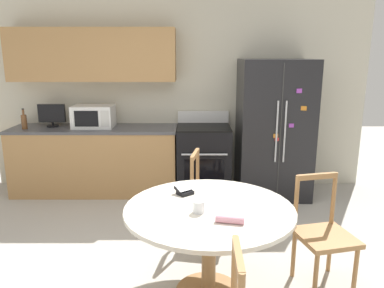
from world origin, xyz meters
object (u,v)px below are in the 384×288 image
(candle_glass, at_px, (199,207))
(countertop_tv, at_px, (52,115))
(dining_chair_right, at_px, (323,235))
(wallet, at_px, (184,191))
(oven_range, at_px, (203,159))
(refrigerator, at_px, (274,129))
(microwave, at_px, (94,116))
(counter_bottle, at_px, (24,121))
(dining_chair_far, at_px, (210,197))

(candle_glass, bearing_deg, countertop_tv, 128.53)
(dining_chair_right, bearing_deg, wallet, -20.31)
(candle_glass, bearing_deg, oven_range, 87.41)
(oven_range, bearing_deg, refrigerator, -3.65)
(microwave, relative_size, counter_bottle, 1.96)
(counter_bottle, height_order, dining_chair_far, counter_bottle)
(oven_range, height_order, dining_chair_right, oven_range)
(microwave, relative_size, wallet, 3.02)
(microwave, xyz_separation_m, wallet, (1.24, -2.01, -0.28))
(counter_bottle, height_order, candle_glass, counter_bottle)
(counter_bottle, bearing_deg, oven_range, 1.96)
(counter_bottle, height_order, dining_chair_right, counter_bottle)
(microwave, bearing_deg, candle_glass, -60.31)
(oven_range, xyz_separation_m, candle_glass, (-0.11, -2.33, 0.30))
(oven_range, bearing_deg, countertop_tv, 177.64)
(counter_bottle, xyz_separation_m, wallet, (2.11, -1.88, -0.24))
(microwave, relative_size, countertop_tv, 1.49)
(countertop_tv, bearing_deg, dining_chair_far, -33.81)
(wallet, bearing_deg, dining_chair_far, 69.33)
(refrigerator, distance_m, oven_range, 1.01)
(refrigerator, height_order, dining_chair_far, refrigerator)
(dining_chair_far, relative_size, candle_glass, 10.25)
(dining_chair_right, bearing_deg, counter_bottle, -45.17)
(refrigerator, bearing_deg, dining_chair_right, -90.24)
(refrigerator, xyz_separation_m, countertop_tv, (-2.94, 0.14, 0.17))
(countertop_tv, relative_size, dining_chair_far, 0.39)
(microwave, xyz_separation_m, dining_chair_far, (1.49, -1.34, -0.61))
(refrigerator, height_order, microwave, refrigerator)
(candle_glass, relative_size, wallet, 0.51)
(countertop_tv, height_order, dining_chair_far, countertop_tv)
(dining_chair_far, bearing_deg, candle_glass, 2.50)
(oven_range, distance_m, dining_chair_far, 1.30)
(dining_chair_right, bearing_deg, oven_range, -79.88)
(countertop_tv, xyz_separation_m, dining_chair_right, (2.93, -2.18, -0.63))
(countertop_tv, distance_m, counter_bottle, 0.35)
(oven_range, relative_size, dining_chair_right, 1.20)
(countertop_tv, distance_m, dining_chair_right, 3.71)
(candle_glass, distance_m, wallet, 0.39)
(refrigerator, bearing_deg, oven_range, 176.35)
(refrigerator, xyz_separation_m, counter_bottle, (-3.25, -0.02, 0.11))
(dining_chair_far, bearing_deg, wallet, -10.67)
(countertop_tv, bearing_deg, dining_chair_right, -36.68)
(refrigerator, height_order, wallet, refrigerator)
(dining_chair_far, bearing_deg, refrigerator, 154.43)
(oven_range, bearing_deg, counter_bottle, -178.04)
(microwave, distance_m, dining_chair_far, 2.10)
(microwave, xyz_separation_m, counter_bottle, (-0.87, -0.13, -0.04))
(oven_range, height_order, counter_bottle, counter_bottle)
(dining_chair_far, xyz_separation_m, candle_glass, (-0.14, -1.04, 0.34))
(microwave, distance_m, dining_chair_right, 3.25)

